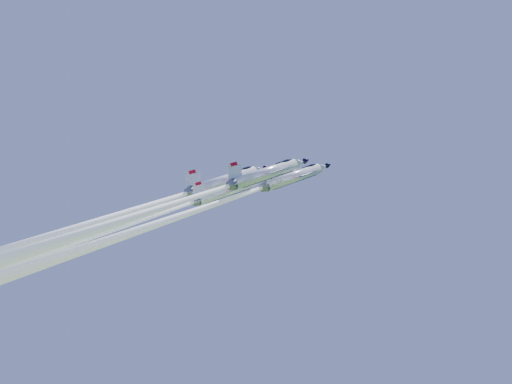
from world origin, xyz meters
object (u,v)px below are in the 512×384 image
at_px(jet_lead, 203,208).
at_px(jet_slot, 141,220).
at_px(jet_left, 144,207).
at_px(jet_right, 173,204).

bearing_deg(jet_lead, jet_slot, -109.06).
height_order(jet_left, jet_right, jet_left).
xyz_separation_m(jet_left, jet_slot, (3.25, -5.69, -3.52)).
relative_size(jet_lead, jet_right, 1.09).
bearing_deg(jet_right, jet_lead, 123.26).
xyz_separation_m(jet_left, jet_right, (10.61, -8.78, -2.39)).
height_order(jet_right, jet_slot, jet_right).
bearing_deg(jet_right, jet_left, 176.99).
bearing_deg(jet_left, jet_right, -3.01).
bearing_deg(jet_lead, jet_right, -56.74).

